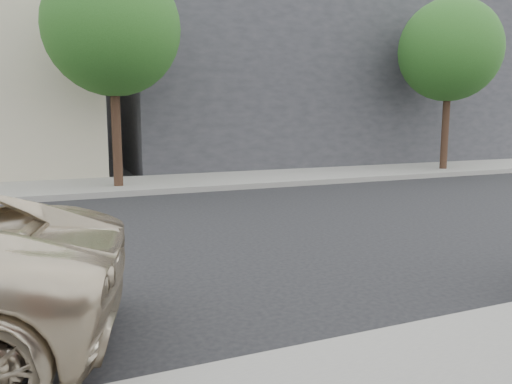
# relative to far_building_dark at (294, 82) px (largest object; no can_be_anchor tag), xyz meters

# --- Properties ---
(ground) EXTENTS (120.00, 120.00, 0.00)m
(ground) POSITION_rel_far_building_dark_xyz_m (7.00, 13.50, -3.50)
(ground) COLOR black
(ground) RESTS_ON ground
(far_sidewalk) EXTENTS (44.00, 3.00, 0.15)m
(far_sidewalk) POSITION_rel_far_building_dark_xyz_m (7.00, 7.00, -3.43)
(far_sidewalk) COLOR gray
(far_sidewalk) RESTS_ON ground
(far_building_dark) EXTENTS (16.00, 11.00, 7.00)m
(far_building_dark) POSITION_rel_far_building_dark_xyz_m (0.00, 0.00, 0.00)
(far_building_dark) COLOR #2D2D32
(far_building_dark) RESTS_ON ground
(street_tree_left) EXTENTS (3.40, 3.40, 5.70)m
(street_tree_left) POSITION_rel_far_building_dark_xyz_m (-2.00, 7.50, 0.64)
(street_tree_left) COLOR #39251A
(street_tree_left) RESTS_ON far_sidewalk
(street_tree_mid) EXTENTS (3.40, 3.40, 5.70)m
(street_tree_mid) POSITION_rel_far_building_dark_xyz_m (9.00, 7.50, 0.64)
(street_tree_mid) COLOR #39251A
(street_tree_mid) RESTS_ON far_sidewalk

